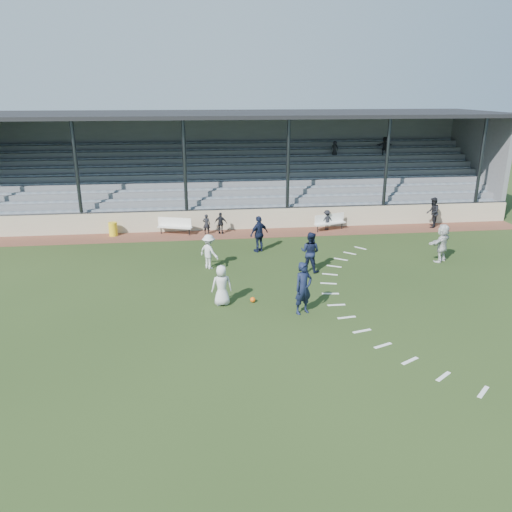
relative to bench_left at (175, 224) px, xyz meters
The scene contains 19 objects.
ground 11.52m from the bench_left, 71.22° to the right, with size 90.00×90.00×0.00m, color #233616.
cinder_track 3.77m from the bench_left, ahead, with size 34.00×2.00×0.02m, color brown.
retaining_wall 3.76m from the bench_left, 10.12° to the left, with size 34.00×0.18×1.20m, color #BEB092.
bench_left is the anchor object (origin of this frame).
bench_right 9.10m from the bench_left, ahead, with size 2.03×1.06×0.95m.
trash_bin 3.50m from the bench_left, behind, with size 0.49×0.49×0.78m, color yellow.
football 10.77m from the bench_left, 71.84° to the right, with size 0.21×0.21×0.21m, color #EA580D.
player_white_lead 10.52m from the bench_left, 78.27° to the right, with size 0.79×0.51×1.61m, color silver.
player_navy_lead 12.52m from the bench_left, 65.95° to the right, with size 0.73×0.48×2.00m, color #121832.
player_navy_mid 9.47m from the bench_left, 47.79° to the right, with size 0.91×0.71×1.87m, color #121832.
player_white_wing 6.33m from the bench_left, 73.60° to the right, with size 1.06×0.61×1.64m, color silver.
player_navy_wing 5.84m from the bench_left, 40.68° to the right, with size 1.10×0.46×1.88m, color #121832.
player_white_back 14.49m from the bench_left, 26.21° to the right, with size 1.74×0.55×1.87m, color silver.
official 15.42m from the bench_left, ahead, with size 0.88×0.69×1.82m, color black.
sub_left_near 1.83m from the bench_left, ahead, with size 0.43×0.28×1.17m, color black.
sub_left_far 2.65m from the bench_left, ahead, with size 0.74×0.31×1.26m, color black.
sub_right 8.94m from the bench_left, ahead, with size 0.77×0.44×1.19m, color black.
grandstand 6.73m from the bench_left, 55.37° to the left, with size 34.60×9.00×6.61m.
penalty_arc 13.42m from the bench_left, 54.30° to the right, with size 3.89×14.63×0.01m.
Camera 1 is at (-2.39, -17.28, 7.95)m, focal length 35.00 mm.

